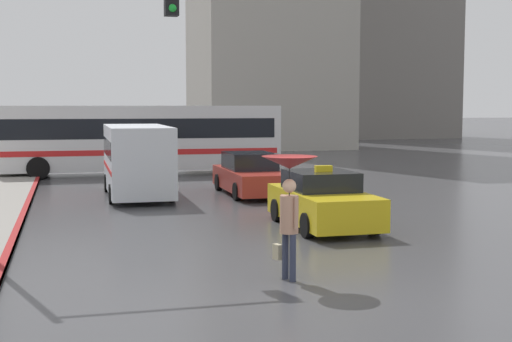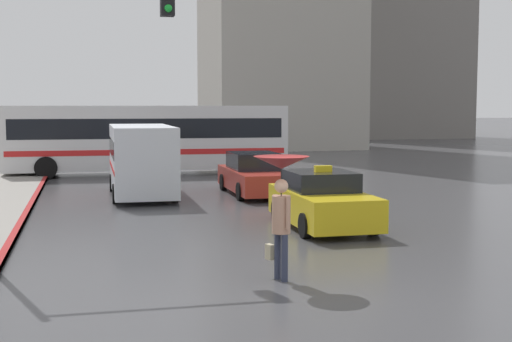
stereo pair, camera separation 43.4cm
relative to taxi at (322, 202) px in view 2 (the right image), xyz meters
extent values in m
plane|color=#424244|center=(-2.16, -6.44, -0.67)|extent=(300.00, 300.00, 0.00)
cube|color=gold|center=(0.00, -0.04, -0.11)|extent=(1.80, 4.09, 0.78)
cube|color=black|center=(0.00, 0.17, 0.52)|extent=(1.58, 1.84, 0.49)
cylinder|color=black|center=(0.85, -1.31, -0.37)|extent=(0.20, 0.60, 0.60)
cylinder|color=black|center=(-0.86, -1.31, -0.37)|extent=(0.20, 0.60, 0.60)
cylinder|color=black|center=(0.85, 1.23, -0.37)|extent=(0.20, 0.60, 0.60)
cylinder|color=black|center=(-0.86, 1.23, -0.37)|extent=(0.20, 0.60, 0.60)
cube|color=yellow|center=(0.00, -0.04, 0.85)|extent=(0.44, 0.16, 0.16)
cube|color=#A52D23|center=(-0.09, 7.03, -0.15)|extent=(1.80, 4.77, 0.71)
cube|color=black|center=(-0.09, 7.27, 0.50)|extent=(1.58, 2.14, 0.58)
cylinder|color=black|center=(0.77, 5.55, -0.37)|extent=(0.20, 0.60, 0.60)
cylinder|color=black|center=(-0.94, 5.55, -0.37)|extent=(0.20, 0.60, 0.60)
cylinder|color=black|center=(0.77, 8.51, -0.37)|extent=(0.20, 0.60, 0.60)
cylinder|color=black|center=(-0.94, 8.51, -0.37)|extent=(0.20, 0.60, 0.60)
cube|color=silver|center=(-3.99, 7.48, 0.63)|extent=(2.04, 5.52, 2.26)
cube|color=black|center=(-3.99, 7.48, 1.03)|extent=(2.05, 5.08, 0.58)
cube|color=red|center=(-3.99, 7.48, 0.35)|extent=(2.06, 5.30, 0.14)
cylinder|color=black|center=(-3.05, 5.82, -0.35)|extent=(0.20, 0.63, 0.63)
cylinder|color=black|center=(-4.95, 5.83, -0.35)|extent=(0.20, 0.63, 0.63)
cylinder|color=black|center=(-3.03, 9.12, -0.35)|extent=(0.20, 0.63, 0.63)
cylinder|color=black|center=(-4.93, 9.14, -0.35)|extent=(0.20, 0.63, 0.63)
cube|color=silver|center=(-3.13, 15.26, 1.02)|extent=(12.50, 2.74, 2.84)
cube|color=black|center=(-3.13, 15.26, 1.44)|extent=(11.88, 2.75, 0.87)
cube|color=red|center=(-3.13, 15.26, 0.42)|extent=(12.13, 2.76, 0.24)
cylinder|color=black|center=(-7.51, 14.14, -0.19)|extent=(0.97, 0.30, 0.96)
cylinder|color=black|center=(-7.47, 16.54, -0.19)|extent=(0.97, 0.30, 0.96)
cylinder|color=black|center=(0.89, 13.98, -0.19)|extent=(0.97, 0.30, 0.96)
cylinder|color=black|center=(0.94, 16.38, -0.19)|extent=(0.97, 0.30, 0.96)
cylinder|color=#2D3347|center=(-2.46, -5.17, -0.24)|extent=(0.15, 0.15, 0.85)
cylinder|color=#2D3347|center=(-2.53, -4.97, -0.24)|extent=(0.15, 0.15, 0.85)
cylinder|color=tan|center=(-2.49, -5.07, 0.52)|extent=(0.42, 0.42, 0.67)
sphere|color=#DBAD89|center=(-2.49, -5.07, 1.03)|extent=(0.25, 0.25, 0.25)
cylinder|color=tan|center=(-2.42, -5.26, 0.57)|extent=(0.09, 0.09, 0.57)
cylinder|color=tan|center=(-2.56, -4.87, 0.57)|extent=(0.09, 0.09, 0.57)
cone|color=maroon|center=(-2.49, -5.07, 1.44)|extent=(0.99, 0.99, 0.22)
cylinder|color=black|center=(-2.49, -5.07, 1.10)|extent=(0.02, 0.02, 0.69)
cube|color=#BFB28C|center=(-2.63, -4.81, -0.20)|extent=(0.15, 0.20, 0.28)
sphere|color=green|center=(-4.15, -2.43, 4.41)|extent=(0.16, 0.16, 0.16)
camera|label=1|loc=(-6.25, -17.02, 2.45)|focal=50.00mm
camera|label=2|loc=(-5.83, -17.12, 2.45)|focal=50.00mm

